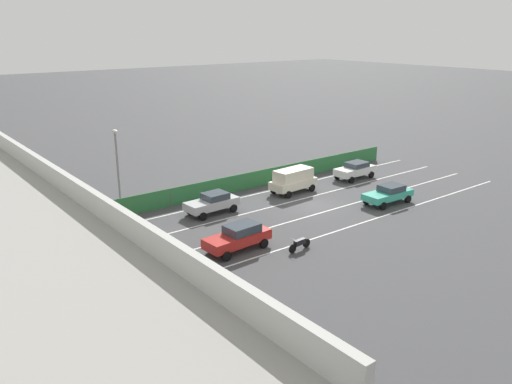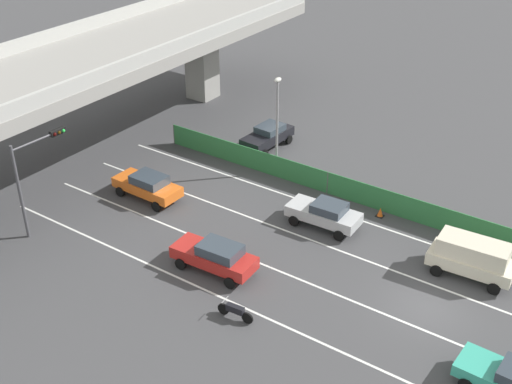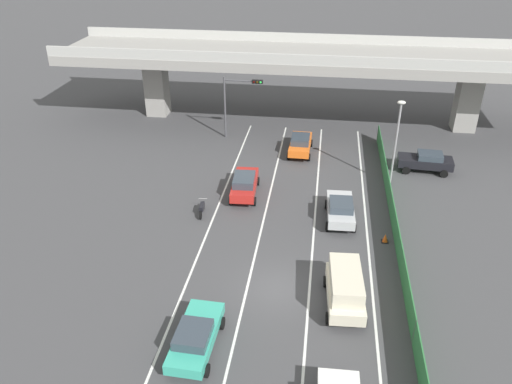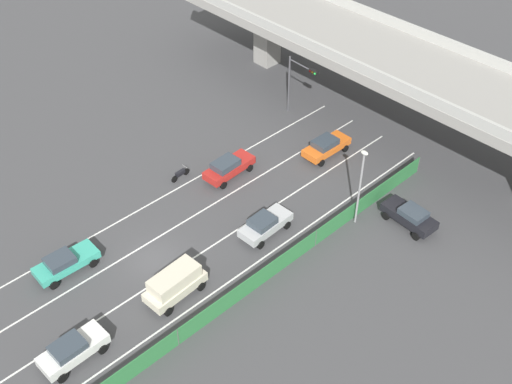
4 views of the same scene
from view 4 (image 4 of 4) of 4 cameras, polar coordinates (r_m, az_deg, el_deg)
ground_plane at (r=46.12m, az=-9.25°, el=-6.19°), size 300.00×300.00×0.00m
lane_line_left_edge at (r=50.58m, az=-9.87°, el=-1.22°), size 0.14×42.39×0.01m
lane_line_mid_left at (r=48.38m, az=-7.44°, el=-3.22°), size 0.14×42.39×0.01m
lane_line_mid_right at (r=46.33m, az=-4.79°, el=-5.40°), size 0.14×42.39×0.01m
lane_line_right_edge at (r=44.46m, az=-1.87°, el=-7.76°), size 0.14×42.39×0.01m
elevated_overpass at (r=57.54m, az=12.03°, el=11.50°), size 47.92×9.28×7.79m
green_fence at (r=43.05m, az=-0.35°, el=-8.32°), size 0.10×38.49×1.52m
car_sedan_red at (r=52.19m, az=-2.53°, el=2.29°), size 2.15×4.70×1.71m
car_taxi_teal at (r=46.23m, az=-16.97°, el=-6.14°), size 2.12×4.57×1.53m
car_sedan_white at (r=41.11m, az=-16.35°, el=-13.57°), size 2.10×4.31×1.60m
car_sedan_silver at (r=46.94m, az=0.82°, el=-2.94°), size 2.12×4.37×1.62m
car_van_cream at (r=42.83m, az=-7.38°, el=-8.19°), size 2.28×4.46×2.14m
car_taxi_orange at (r=54.88m, az=6.39°, el=4.18°), size 2.04×4.57×1.64m
motorcycle at (r=52.56m, az=-6.89°, el=1.64°), size 0.60×1.95×0.93m
parked_sedan_dark at (r=49.02m, az=13.80°, el=-2.11°), size 4.41×2.19×1.62m
traffic_light at (r=58.08m, az=3.87°, el=10.30°), size 3.60×0.49×5.79m
street_lamp at (r=46.37m, az=9.49°, el=1.06°), size 0.60×0.36×6.77m
traffic_cone at (r=44.84m, az=1.34°, el=-6.70°), size 0.47×0.47×0.59m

